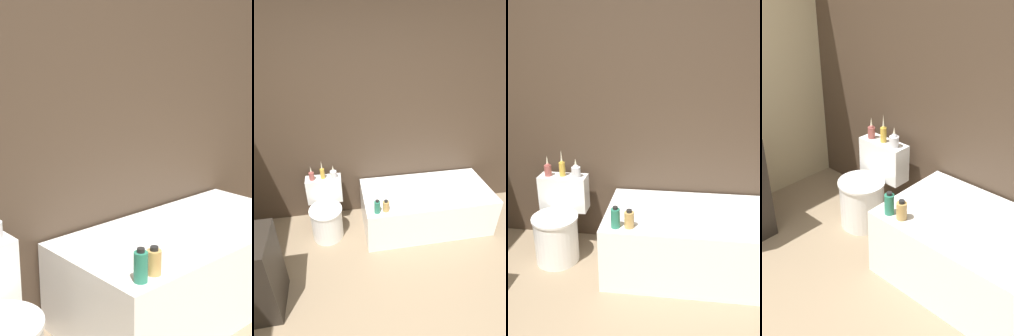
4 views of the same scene
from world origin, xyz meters
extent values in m
cube|color=#423326|center=(0.00, 2.10, 1.30)|extent=(6.40, 0.06, 2.60)
cube|color=white|center=(0.75, 1.65, 0.26)|extent=(1.59, 0.78, 0.52)
cube|color=#B7BCC6|center=(0.75, 1.65, 0.51)|extent=(1.39, 0.58, 0.01)
cylinder|color=#267259|center=(0.07, 1.35, 0.59)|extent=(0.07, 0.07, 0.15)
cylinder|color=black|center=(0.07, 1.35, 0.68)|extent=(0.04, 0.04, 0.02)
cylinder|color=tan|center=(0.17, 1.36, 0.58)|extent=(0.07, 0.07, 0.12)
cylinder|color=black|center=(0.17, 1.36, 0.65)|extent=(0.04, 0.04, 0.02)
camera|label=1|loc=(-1.29, -0.07, 1.55)|focal=50.00mm
camera|label=2|loc=(-0.29, -0.84, 2.42)|focal=28.00mm
camera|label=3|loc=(0.47, -0.72, 1.74)|focal=35.00mm
camera|label=4|loc=(1.55, -0.24, 2.06)|focal=42.00mm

